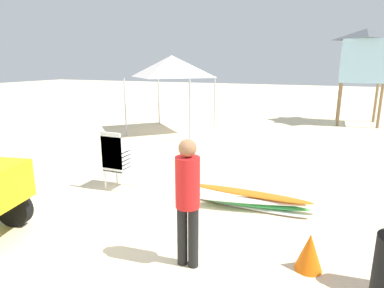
{
  "coord_description": "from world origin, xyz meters",
  "views": [
    {
      "loc": [
        2.86,
        -3.87,
        2.67
      ],
      "look_at": [
        0.36,
        2.11,
        1.07
      ],
      "focal_mm": 30.56,
      "sensor_mm": 36.0,
      "label": 1
    }
  ],
  "objects_px": {
    "lifeguard_tower": "(364,56)",
    "lifeguard_near_left": "(188,195)",
    "surfboard_pile": "(251,200)",
    "traffic_cone_near": "(309,252)",
    "stacked_plastic_chairs": "(115,156)",
    "popup_canopy": "(172,66)"
  },
  "relations": [
    {
      "from": "lifeguard_near_left",
      "to": "traffic_cone_near",
      "type": "distance_m",
      "value": 1.78
    },
    {
      "from": "popup_canopy",
      "to": "lifeguard_tower",
      "type": "height_order",
      "value": "lifeguard_tower"
    },
    {
      "from": "stacked_plastic_chairs",
      "to": "traffic_cone_near",
      "type": "relative_size",
      "value": 2.5
    },
    {
      "from": "lifeguard_near_left",
      "to": "lifeguard_tower",
      "type": "xyz_separation_m",
      "value": [
        2.79,
        12.77,
        1.98
      ]
    },
    {
      "from": "stacked_plastic_chairs",
      "to": "popup_canopy",
      "type": "distance_m",
      "value": 6.5
    },
    {
      "from": "stacked_plastic_chairs",
      "to": "lifeguard_tower",
      "type": "distance_m",
      "value": 12.28
    },
    {
      "from": "lifeguard_near_left",
      "to": "popup_canopy",
      "type": "xyz_separation_m",
      "value": [
        -4.12,
        7.97,
        1.54
      ]
    },
    {
      "from": "lifeguard_near_left",
      "to": "popup_canopy",
      "type": "bearing_deg",
      "value": 117.32
    },
    {
      "from": "lifeguard_near_left",
      "to": "surfboard_pile",
      "type": "bearing_deg",
      "value": 79.46
    },
    {
      "from": "popup_canopy",
      "to": "lifeguard_tower",
      "type": "xyz_separation_m",
      "value": [
        6.91,
        4.8,
        0.44
      ]
    },
    {
      "from": "surfboard_pile",
      "to": "lifeguard_near_left",
      "type": "bearing_deg",
      "value": -100.54
    },
    {
      "from": "traffic_cone_near",
      "to": "surfboard_pile",
      "type": "bearing_deg",
      "value": 126.05
    },
    {
      "from": "lifeguard_near_left",
      "to": "lifeguard_tower",
      "type": "relative_size",
      "value": 0.43
    },
    {
      "from": "stacked_plastic_chairs",
      "to": "lifeguard_near_left",
      "type": "height_order",
      "value": "lifeguard_near_left"
    },
    {
      "from": "lifeguard_near_left",
      "to": "traffic_cone_near",
      "type": "bearing_deg",
      "value": 18.93
    },
    {
      "from": "surfboard_pile",
      "to": "popup_canopy",
      "type": "relative_size",
      "value": 0.87
    },
    {
      "from": "lifeguard_tower",
      "to": "lifeguard_near_left",
      "type": "bearing_deg",
      "value": -102.34
    },
    {
      "from": "lifeguard_near_left",
      "to": "lifeguard_tower",
      "type": "height_order",
      "value": "lifeguard_tower"
    },
    {
      "from": "surfboard_pile",
      "to": "lifeguard_near_left",
      "type": "distance_m",
      "value": 2.28
    },
    {
      "from": "surfboard_pile",
      "to": "lifeguard_tower",
      "type": "bearing_deg",
      "value": 77.32
    },
    {
      "from": "surfboard_pile",
      "to": "popup_canopy",
      "type": "distance_m",
      "value": 7.79
    },
    {
      "from": "lifeguard_tower",
      "to": "traffic_cone_near",
      "type": "relative_size",
      "value": 7.99
    }
  ]
}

